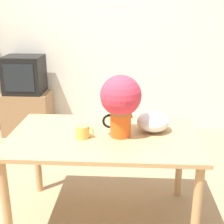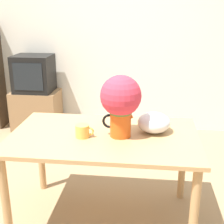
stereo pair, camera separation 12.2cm
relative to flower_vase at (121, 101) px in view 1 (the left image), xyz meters
name	(u,v)px [view 1 (the left image)]	position (x,y,z in m)	size (l,w,h in m)	color
ground_plane	(91,216)	(-0.24, 0.03, -1.00)	(12.00, 12.00, 0.00)	#9E7F5B
wall_back	(108,33)	(-0.24, 2.06, 0.30)	(8.00, 0.05, 2.60)	silver
table	(104,147)	(-0.12, 0.01, -0.36)	(1.40, 0.86, 0.74)	tan
flower_vase	(121,101)	(0.00, 0.00, 0.00)	(0.29, 0.29, 0.45)	#E05619
coffee_mug	(83,132)	(-0.27, -0.05, -0.22)	(0.14, 0.10, 0.09)	gold
white_bowl	(153,122)	(0.24, 0.11, -0.19)	(0.25, 0.25, 0.15)	silver
tv_stand	(28,113)	(-1.29, 1.75, -0.72)	(0.61, 0.42, 0.57)	#8E6B47
tv_set	(24,75)	(-1.29, 1.75, -0.20)	(0.48, 0.42, 0.48)	black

